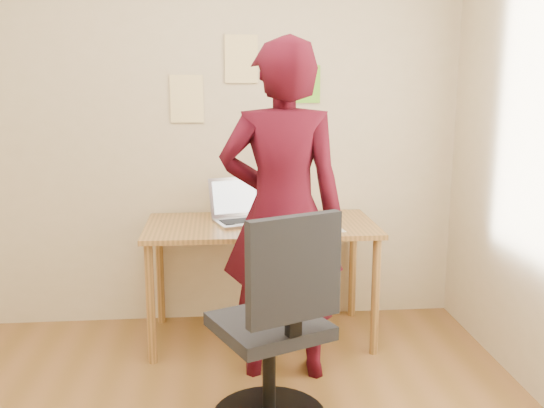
{
  "coord_description": "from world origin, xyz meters",
  "views": [
    {
      "loc": [
        0.15,
        -2.21,
        1.61
      ],
      "look_at": [
        0.44,
        0.95,
        0.95
      ],
      "focal_mm": 40.0,
      "sensor_mm": 36.0,
      "label": 1
    }
  ],
  "objects": [
    {
      "name": "office_chair",
      "position": [
        0.4,
        0.35,
        0.45
      ],
      "size": [
        0.61,
        0.62,
        1.05
      ],
      "rotation": [
        0.0,
        0.0,
        0.42
      ],
      "color": "black",
      "rests_on": "ground"
    },
    {
      "name": "wall_note_left",
      "position": [
        -0.03,
        1.74,
        1.48
      ],
      "size": [
        0.21,
        0.0,
        0.3
      ],
      "primitive_type": "cube",
      "color": "#F5DA92",
      "rests_on": "room"
    },
    {
      "name": "wall_note_right",
      "position": [
        0.73,
        1.74,
        1.57
      ],
      "size": [
        0.18,
        0.0,
        0.24
      ],
      "primitive_type": "cube",
      "color": "#6EC72C",
      "rests_on": "room"
    },
    {
      "name": "laptop",
      "position": [
        0.3,
        1.46,
        0.79
      ],
      "size": [
        0.44,
        0.41,
        0.26
      ],
      "rotation": [
        0.0,
        0.0,
        0.31
      ],
      "color": "#B2B2B9",
      "rests_on": "desk"
    },
    {
      "name": "desk",
      "position": [
        0.41,
        1.38,
        0.65
      ],
      "size": [
        1.4,
        0.7,
        0.74
      ],
      "color": "#A17037",
      "rests_on": "ground"
    },
    {
      "name": "paper_sheet",
      "position": [
        0.77,
        1.26,
        0.74
      ],
      "size": [
        0.25,
        0.33,
        0.0
      ],
      "primitive_type": "cube",
      "rotation": [
        0.0,
        0.0,
        0.14
      ],
      "color": "white",
      "rests_on": "desk"
    },
    {
      "name": "phone",
      "position": [
        0.57,
        1.17,
        0.74
      ],
      "size": [
        0.09,
        0.13,
        0.01
      ],
      "rotation": [
        0.0,
        0.0,
        0.35
      ],
      "color": "black",
      "rests_on": "desk"
    },
    {
      "name": "wall_note_mid",
      "position": [
        0.32,
        1.74,
        1.73
      ],
      "size": [
        0.21,
        0.0,
        0.3
      ],
      "primitive_type": "cube",
      "color": "#F5DA92",
      "rests_on": "room"
    },
    {
      "name": "room",
      "position": [
        0.0,
        0.0,
        1.35
      ],
      "size": [
        3.58,
        3.58,
        2.78
      ],
      "color": "brown",
      "rests_on": "ground"
    },
    {
      "name": "person",
      "position": [
        0.49,
        0.91,
        0.91
      ],
      "size": [
        0.69,
        0.48,
        1.82
      ],
      "primitive_type": "imported",
      "rotation": [
        0.0,
        0.0,
        3.07
      ],
      "color": "#3E0813",
      "rests_on": "ground"
    }
  ]
}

